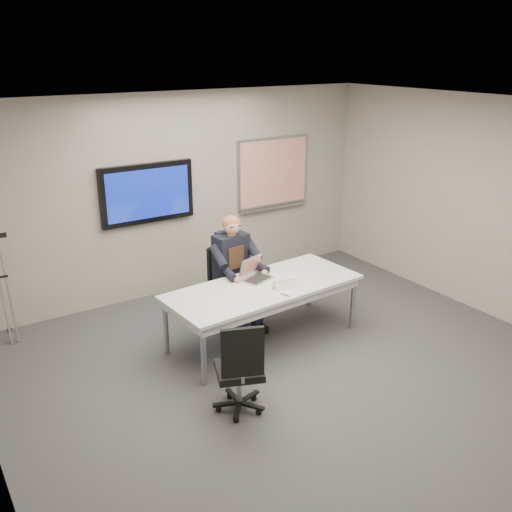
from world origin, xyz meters
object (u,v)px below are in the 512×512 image
office_chair_far (228,295)px  seated_person (239,283)px  office_chair_near (240,384)px  conference_table (264,292)px  laptop (254,273)px

office_chair_far → seated_person: bearing=-105.3°
office_chair_near → conference_table: bearing=-110.9°
office_chair_far → office_chair_near: (-0.95, -1.86, 0.01)m
conference_table → office_chair_near: bearing=-136.2°
office_chair_far → office_chair_near: office_chair_near is taller
conference_table → seated_person: 0.55m
conference_table → office_chair_near: 1.49m
office_chair_far → laptop: size_ratio=2.20×
conference_table → office_chair_far: (-0.03, 0.79, -0.34)m
seated_person → laptop: seated_person is taller
conference_table → office_chair_far: size_ratio=2.49×
office_chair_near → seated_person: 1.90m
conference_table → seated_person: size_ratio=1.71×
office_chair_near → seated_person: seated_person is taller
office_chair_near → laptop: size_ratio=2.27×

